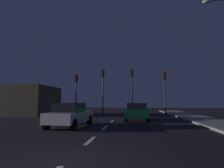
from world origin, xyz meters
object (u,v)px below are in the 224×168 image
Objects in this scene: traffic_signal_far_left at (76,86)px; traffic_signal_center_right at (132,83)px; traffic_signal_far_right at (164,85)px; traffic_signal_center_left at (103,83)px; car_adjacent_lane at (70,115)px; car_stopped_ahead at (136,111)px.

traffic_signal_far_left is 0.90× the size of traffic_signal_center_right.
traffic_signal_center_right is (6.62, 0.00, 0.35)m from traffic_signal_far_left.
traffic_signal_far_left is 0.96× the size of traffic_signal_far_right.
traffic_signal_center_right is at bearing 179.99° from traffic_signal_far_right.
traffic_signal_center_left is at bearing 180.00° from traffic_signal_center_right.
traffic_signal_center_left is 1.34× the size of car_adjacent_lane.
traffic_signal_far_right reaches higher than car_adjacent_lane.
traffic_signal_far_right reaches higher than traffic_signal_far_left.
car_stopped_ahead is 6.44m from car_adjacent_lane.
traffic_signal_far_left is 9.10m from car_stopped_ahead.
traffic_signal_center_left is 7.03m from traffic_signal_far_right.
car_adjacent_lane is (2.87, -10.06, -2.63)m from traffic_signal_far_left.
traffic_signal_far_left is at bearing -179.99° from traffic_signal_center_right.
traffic_signal_far_right is (3.65, -0.00, -0.23)m from traffic_signal_center_right.
traffic_signal_far_right is at bearing 0.00° from traffic_signal_far_left.
car_adjacent_lane is at bearing -130.22° from car_stopped_ahead.
traffic_signal_far_right is 12.79m from car_adjacent_lane.
traffic_signal_center_left is at bearing 87.89° from car_adjacent_lane.
traffic_signal_far_left is at bearing 143.76° from car_stopped_ahead.
traffic_signal_far_right is at bearing -0.01° from traffic_signal_center_right.
traffic_signal_center_left reaches higher than traffic_signal_center_right.
traffic_signal_center_right reaches higher than traffic_signal_far_right.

